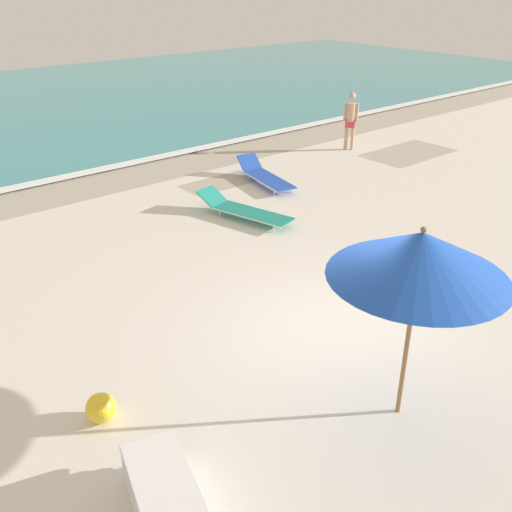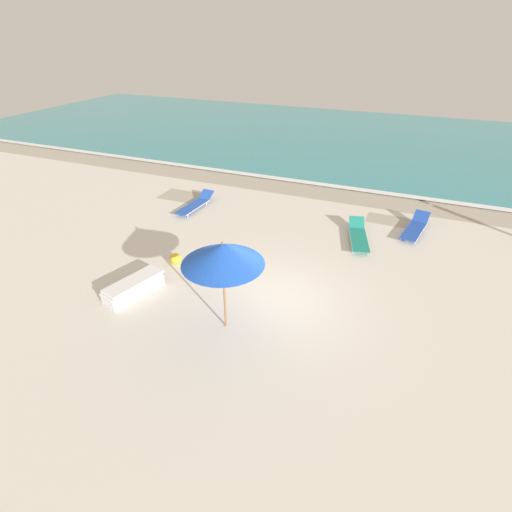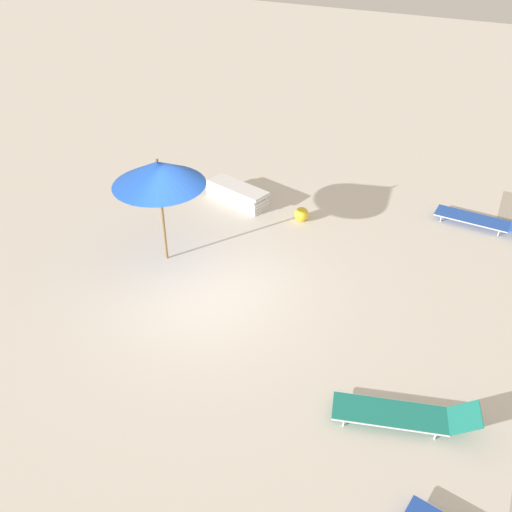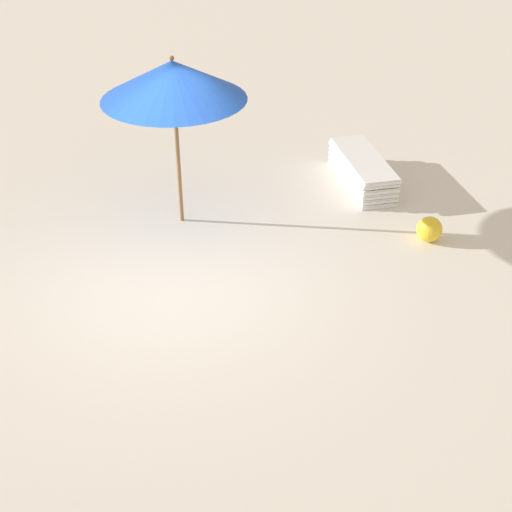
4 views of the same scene
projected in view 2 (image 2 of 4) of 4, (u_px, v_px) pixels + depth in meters
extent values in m
cube|color=silver|center=(268.00, 305.00, 11.67)|extent=(60.00, 60.00, 0.16)
cube|color=#AFA492|center=(338.00, 194.00, 19.04)|extent=(57.00, 2.20, 0.00)
cube|color=#AFA492|center=(180.00, 196.00, 18.81)|extent=(1.81, 1.34, 0.00)
cube|color=#AFA492|center=(392.00, 221.00, 16.43)|extent=(2.07, 1.04, 0.00)
cube|color=teal|center=(372.00, 140.00, 27.56)|extent=(60.00, 19.97, 0.06)
cube|color=white|center=(341.00, 187.00, 19.63)|extent=(56.00, 0.44, 0.01)
cylinder|color=olive|center=(224.00, 292.00, 10.19)|extent=(0.06, 0.06, 2.23)
cone|color=blue|center=(223.00, 254.00, 9.62)|extent=(2.07, 2.07, 0.55)
cylinder|color=#163D95|center=(223.00, 263.00, 9.76)|extent=(2.01, 2.01, 0.01)
sphere|color=olive|center=(222.00, 243.00, 9.47)|extent=(0.07, 0.07, 0.07)
cube|color=white|center=(135.00, 292.00, 11.98)|extent=(1.06, 1.89, 0.03)
cube|color=silver|center=(135.00, 293.00, 12.00)|extent=(1.08, 1.93, 0.04)
cube|color=white|center=(134.00, 290.00, 11.93)|extent=(1.06, 1.89, 0.03)
cube|color=silver|center=(134.00, 291.00, 11.95)|extent=(1.08, 1.93, 0.04)
cube|color=white|center=(134.00, 288.00, 11.89)|extent=(1.06, 1.89, 0.03)
cube|color=silver|center=(134.00, 289.00, 11.91)|extent=(1.08, 1.93, 0.04)
cube|color=white|center=(133.00, 286.00, 11.85)|extent=(1.06, 1.89, 0.03)
cube|color=silver|center=(133.00, 286.00, 11.86)|extent=(1.08, 1.93, 0.04)
cube|color=white|center=(132.00, 284.00, 11.79)|extent=(1.06, 1.89, 0.03)
cube|color=silver|center=(132.00, 284.00, 11.81)|extent=(1.08, 1.93, 0.04)
cube|color=white|center=(133.00, 280.00, 11.79)|extent=(1.06, 1.89, 0.03)
cube|color=silver|center=(133.00, 281.00, 11.80)|extent=(1.08, 1.93, 0.04)
cube|color=#1E8475|center=(359.00, 240.00, 14.64)|extent=(1.07, 1.99, 0.03)
cylinder|color=silver|center=(351.00, 239.00, 14.67)|extent=(0.52, 1.84, 0.03)
cylinder|color=silver|center=(367.00, 240.00, 14.60)|extent=(0.52, 1.84, 0.03)
cube|color=#1E8475|center=(357.00, 222.00, 15.57)|extent=(0.68, 0.61, 0.32)
cylinder|color=silver|center=(353.00, 251.00, 14.08)|extent=(0.03, 0.03, 0.16)
cylinder|color=silver|center=(368.00, 252.00, 14.02)|extent=(0.03, 0.03, 0.16)
cylinder|color=silver|center=(350.00, 232.00, 15.35)|extent=(0.03, 0.03, 0.16)
cylinder|color=silver|center=(364.00, 233.00, 15.29)|extent=(0.03, 0.03, 0.16)
cube|color=blue|center=(192.00, 207.00, 17.26)|extent=(0.72, 1.89, 0.03)
cylinder|color=silver|center=(186.00, 205.00, 17.38)|extent=(0.15, 1.85, 0.03)
cylinder|color=silver|center=(198.00, 208.00, 17.15)|extent=(0.15, 1.85, 0.03)
cube|color=blue|center=(206.00, 194.00, 18.09)|extent=(0.61, 0.52, 0.31)
cylinder|color=silver|center=(178.00, 214.00, 16.85)|extent=(0.03, 0.03, 0.16)
cylinder|color=silver|center=(188.00, 216.00, 16.65)|extent=(0.03, 0.03, 0.16)
cylinder|color=silver|center=(197.00, 202.00, 17.97)|extent=(0.03, 0.03, 0.16)
cylinder|color=silver|center=(206.00, 204.00, 17.77)|extent=(0.03, 0.03, 0.16)
cube|color=blue|center=(413.00, 231.00, 15.26)|extent=(0.92, 1.86, 0.03)
cylinder|color=silver|center=(405.00, 229.00, 15.40)|extent=(0.35, 1.76, 0.03)
cylinder|color=silver|center=(421.00, 233.00, 15.12)|extent=(0.35, 1.76, 0.03)
cube|color=blue|center=(421.00, 217.00, 15.97)|extent=(0.65, 0.55, 0.36)
cylinder|color=silver|center=(401.00, 238.00, 14.92)|extent=(0.03, 0.03, 0.16)
cylinder|color=silver|center=(415.00, 242.00, 14.68)|extent=(0.03, 0.03, 0.16)
cylinder|color=silver|center=(411.00, 225.00, 15.93)|extent=(0.03, 0.03, 0.16)
cylinder|color=silver|center=(424.00, 228.00, 15.69)|extent=(0.03, 0.03, 0.16)
sphere|color=yellow|center=(176.00, 259.00, 13.44)|extent=(0.38, 0.38, 0.38)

